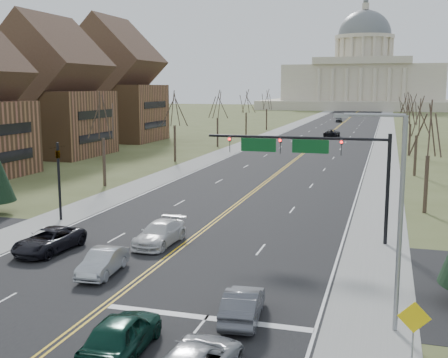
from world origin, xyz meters
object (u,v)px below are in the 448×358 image
Objects in this scene: car_sb_inner_second at (160,233)px; warn_sign at (414,325)px; signal_left at (59,172)px; car_far_sb at (339,119)px; street_light at (394,209)px; car_nb_inner_lead at (121,334)px; signal_mast at (309,154)px; car_nb_outer_lead at (243,304)px; car_sb_outer_lead at (49,240)px; car_sb_inner_lead at (103,262)px; car_far_nb at (332,133)px.

warn_sign is at bearing -39.28° from car_sb_inner_second.
signal_left is 129.77m from car_far_sb.
street_light is 1.77× the size of car_sb_inner_second.
street_light reaches higher than car_nb_inner_lead.
street_light is at bearing -29.12° from signal_left.
car_sb_inner_second is (-8.98, -4.22, -5.01)m from signal_mast.
warn_sign reaches higher than car_sb_inner_second.
signal_left is 11.23m from car_sb_inner_second.
car_nb_inner_lead is at bearing -103.57° from signal_mast.
car_far_sb is at bearing -92.48° from car_nb_outer_lead.
car_nb_inner_lead is (14.45, -18.63, -2.89)m from signal_left.
signal_left reaches higher than car_far_sb.
car_sb_outer_lead is at bearing -97.42° from car_far_sb.
car_sb_outer_lead is 137.09m from car_far_sb.
street_light is 17.60m from car_sb_inner_second.
car_far_sb is at bearing 92.18° from car_sb_inner_second.
signal_mast reaches higher than car_sb_outer_lead.
car_nb_inner_lead is 9.62m from car_sb_inner_lead.
signal_left is at bearing -55.53° from car_nb_inner_lead.
warn_sign is at bearing -70.93° from signal_mast.
car_nb_inner_lead is 0.92× the size of car_sb_outer_lead.
signal_mast is 15.14m from car_nb_outer_lead.
car_nb_outer_lead is 0.93× the size of car_far_sb.
street_light is 2.16× the size of car_sb_inner_lead.
car_nb_inner_lead is 97.54m from car_far_nb.
signal_left reaches higher than car_far_nb.
car_far_nb is (-11.31, 92.40, -4.43)m from street_light.
street_light is 1.61× the size of car_far_nb.
car_far_sb is (0.75, 139.86, 0.09)m from car_sb_inner_lead.
signal_mast reaches higher than car_far_sb.
car_sb_inner_lead is at bearing -132.61° from signal_mast.
car_far_nb reaches higher than car_sb_inner_second.
car_nb_outer_lead is (-6.90, 3.27, -1.30)m from warn_sign.
street_light reaches higher than signal_left.
car_sb_inner_second is at bearing -154.81° from signal_mast.
car_sb_inner_second is at bearing -56.66° from car_nb_outer_lead.
car_sb_inner_second is (5.97, 3.38, 0.02)m from car_sb_outer_lead.
car_nb_inner_lead is 5.70m from car_nb_outer_lead.
car_nb_outer_lead is 143.83m from car_far_sb.
car_far_nb is (8.92, 86.50, 0.06)m from car_sb_outer_lead.
car_nb_inner_lead is 148.04m from car_far_sb.
car_nb_outer_lead is at bearing -91.68° from car_far_sb.
signal_left is 0.66× the size of street_light.
car_sb_inner_lead is at bearing -48.56° from signal_left.
car_sb_inner_lead is at bearing -60.84° from car_nb_inner_lead.
car_far_nb is at bearing 88.80° from car_sb_outer_lead.
car_nb_outer_lead is at bearing 98.45° from car_far_nb.
car_far_nb is at bearing 83.02° from car_sb_inner_lead.
car_far_nb is at bearing -91.61° from car_far_sb.
signal_mast reaches higher than car_sb_inner_second.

